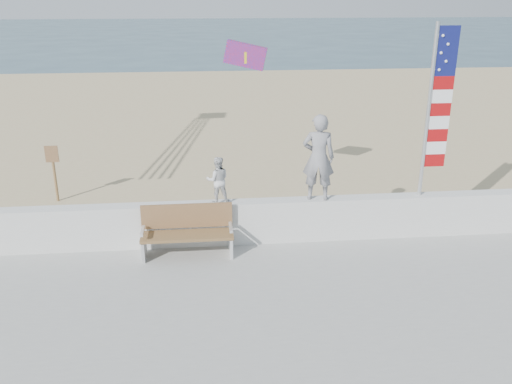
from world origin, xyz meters
TOP-DOWN VIEW (x-y plane):
  - ground at (0.00, 0.00)m, footprint 220.00×220.00m
  - sand at (0.00, 9.00)m, footprint 90.00×40.00m
  - seawall at (0.00, 2.00)m, footprint 30.00×0.35m
  - adult at (1.48, 2.00)m, footprint 0.72×0.54m
  - child at (-0.55, 2.00)m, footprint 0.49×0.39m
  - bench at (-1.19, 1.55)m, footprint 1.80×0.57m
  - flag at (3.80, 2.00)m, footprint 0.50×0.08m
  - parafoil_kite at (0.28, 4.86)m, footprint 1.08×0.44m
  - sign at (-4.56, 5.08)m, footprint 0.32×0.07m

SIDE VIEW (x-z plane):
  - ground at x=0.00m, z-range 0.00..0.00m
  - sand at x=0.00m, z-range 0.00..0.08m
  - seawall at x=0.00m, z-range 0.18..1.08m
  - bench at x=-1.19m, z-range 0.19..1.19m
  - sign at x=-4.56m, z-range 0.21..1.67m
  - child at x=-0.55m, z-range 1.08..2.04m
  - adult at x=1.48m, z-range 1.08..2.86m
  - flag at x=3.80m, z-range 1.24..4.74m
  - parafoil_kite at x=0.28m, z-range 3.32..4.04m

